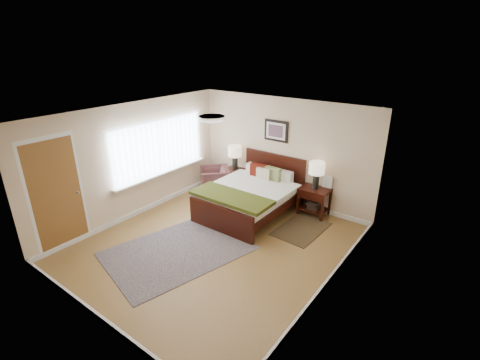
# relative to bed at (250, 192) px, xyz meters

# --- Properties ---
(floor) EXTENTS (5.00, 5.00, 0.00)m
(floor) POSITION_rel_bed_xyz_m (0.20, -1.45, -0.53)
(floor) COLOR olive
(floor) RESTS_ON ground
(back_wall) EXTENTS (4.50, 0.04, 2.50)m
(back_wall) POSITION_rel_bed_xyz_m (0.20, 1.05, 0.72)
(back_wall) COLOR beige
(back_wall) RESTS_ON ground
(front_wall) EXTENTS (4.50, 0.04, 2.50)m
(front_wall) POSITION_rel_bed_xyz_m (0.20, -3.95, 0.72)
(front_wall) COLOR beige
(front_wall) RESTS_ON ground
(left_wall) EXTENTS (0.04, 5.00, 2.50)m
(left_wall) POSITION_rel_bed_xyz_m (-2.05, -1.45, 0.72)
(left_wall) COLOR beige
(left_wall) RESTS_ON ground
(right_wall) EXTENTS (0.04, 5.00, 2.50)m
(right_wall) POSITION_rel_bed_xyz_m (2.45, -1.45, 0.72)
(right_wall) COLOR beige
(right_wall) RESTS_ON ground
(ceiling) EXTENTS (4.50, 5.00, 0.02)m
(ceiling) POSITION_rel_bed_xyz_m (0.20, -1.45, 1.97)
(ceiling) COLOR white
(ceiling) RESTS_ON back_wall
(window) EXTENTS (0.11, 2.72, 1.32)m
(window) POSITION_rel_bed_xyz_m (-2.00, -0.75, 0.85)
(window) COLOR silver
(window) RESTS_ON left_wall
(door) EXTENTS (0.06, 1.00, 2.18)m
(door) POSITION_rel_bed_xyz_m (-2.03, -3.20, 0.54)
(door) COLOR silver
(door) RESTS_ON ground
(ceil_fixture) EXTENTS (0.44, 0.44, 0.08)m
(ceil_fixture) POSITION_rel_bed_xyz_m (0.20, -1.45, 1.94)
(ceil_fixture) COLOR white
(ceil_fixture) RESTS_ON ceiling
(bed) EXTENTS (1.75, 2.12, 1.14)m
(bed) POSITION_rel_bed_xyz_m (0.00, 0.00, 0.00)
(bed) COLOR black
(bed) RESTS_ON ground
(wall_art) EXTENTS (0.62, 0.05, 0.50)m
(wall_art) POSITION_rel_bed_xyz_m (0.00, 1.02, 1.19)
(wall_art) COLOR black
(wall_art) RESTS_ON back_wall
(nightstand_left) EXTENTS (0.51, 0.45, 0.60)m
(nightstand_left) POSITION_rel_bed_xyz_m (-1.05, 0.79, -0.05)
(nightstand_left) COLOR black
(nightstand_left) RESTS_ON ground
(nightstand_right) EXTENTS (0.64, 0.48, 0.63)m
(nightstand_right) POSITION_rel_bed_xyz_m (1.17, 0.80, -0.15)
(nightstand_right) COLOR black
(nightstand_right) RESTS_ON ground
(lamp_left) EXTENTS (0.34, 0.34, 0.61)m
(lamp_left) POSITION_rel_bed_xyz_m (-1.05, 0.82, 0.50)
(lamp_left) COLOR black
(lamp_left) RESTS_ON nightstand_left
(lamp_right) EXTENTS (0.34, 0.34, 0.61)m
(lamp_right) POSITION_rel_bed_xyz_m (1.17, 0.82, 0.54)
(lamp_right) COLOR black
(lamp_right) RESTS_ON nightstand_right
(armchair) EXTENTS (1.02, 1.02, 0.66)m
(armchair) POSITION_rel_bed_xyz_m (-1.43, 0.45, -0.20)
(armchair) COLOR brown
(armchair) RESTS_ON ground
(rug_persian) EXTENTS (2.37, 2.91, 0.01)m
(rug_persian) POSITION_rel_bed_xyz_m (-0.21, -2.05, -0.52)
(rug_persian) COLOR #0D1441
(rug_persian) RESTS_ON ground
(rug_navy) EXTENTS (0.88, 1.28, 0.01)m
(rug_navy) POSITION_rel_bed_xyz_m (1.27, 0.05, -0.52)
(rug_navy) COLOR black
(rug_navy) RESTS_ON ground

